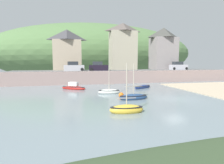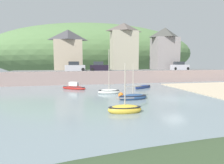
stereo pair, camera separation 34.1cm
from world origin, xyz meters
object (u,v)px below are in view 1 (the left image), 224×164
object	(u,v)px
parked_car_near_slipway	(74,67)
waterfront_building_centre	(123,46)
sailboat_nearest_shore	(74,87)
parked_car_end_of_row	(178,66)
mooring_buoy	(121,95)
motorboat_with_cabin	(143,87)
parked_car_by_wall	(98,67)
rowboat_small_beached	(133,97)
waterfront_building_left	(67,49)
sailboat_blue_trim	(109,91)
waterfront_building_right	(163,48)
sailboat_white_hull	(126,109)

from	to	relation	value
parked_car_near_slipway	waterfront_building_centre	bearing A→B (deg)	14.23
sailboat_nearest_shore	parked_car_end_of_row	xyz separation A→B (m)	(25.02, 10.56, 2.89)
sailboat_nearest_shore	mooring_buoy	distance (m)	9.35
parked_car_end_of_row	mooring_buoy	bearing A→B (deg)	-137.86
motorboat_with_cabin	parked_car_near_slipway	distance (m)	16.18
parked_car_near_slipway	parked_car_by_wall	xyz separation A→B (m)	(5.24, 0.00, 0.00)
parked_car_near_slipway	rowboat_small_beached	bearing A→B (deg)	-79.06
sailboat_nearest_shore	waterfront_building_left	bearing A→B (deg)	124.71
mooring_buoy	waterfront_building_left	bearing A→B (deg)	106.09
parked_car_by_wall	mooring_buoy	bearing A→B (deg)	-84.38
parked_car_by_wall	parked_car_end_of_row	distance (m)	19.43
waterfront_building_centre	motorboat_with_cabin	world-z (taller)	waterfront_building_centre
sailboat_blue_trim	parked_car_end_of_row	xyz separation A→B (m)	(20.40, 15.46, 2.93)
waterfront_building_centre	parked_car_by_wall	distance (m)	9.56
mooring_buoy	parked_car_near_slipway	bearing A→B (deg)	106.18
waterfront_building_centre	parked_car_end_of_row	bearing A→B (deg)	-19.66
motorboat_with_cabin	parked_car_by_wall	distance (m)	13.32
waterfront_building_left	waterfront_building_right	xyz separation A→B (m)	(24.29, 0.00, 0.69)
waterfront_building_right	parked_car_end_of_row	bearing A→B (deg)	-69.87
rowboat_small_beached	parked_car_end_of_row	bearing A→B (deg)	42.03
parked_car_by_wall	rowboat_small_beached	bearing A→B (deg)	-81.76
waterfront_building_left	sailboat_blue_trim	world-z (taller)	waterfront_building_left
mooring_buoy	parked_car_by_wall	bearing A→B (deg)	90.02
waterfront_building_left	parked_car_end_of_row	xyz separation A→B (m)	(25.94, -4.50, -3.91)
sailboat_blue_trim	parked_car_near_slipway	distance (m)	16.31
waterfront_building_right	motorboat_with_cabin	xyz separation A→B (m)	(-12.34, -16.29, -7.60)
mooring_buoy	parked_car_end_of_row	bearing A→B (deg)	42.91
motorboat_with_cabin	sailboat_nearest_shore	xyz separation A→B (m)	(-11.02, 1.23, 0.10)
rowboat_small_beached	parked_car_by_wall	size ratio (longest dim) A/B	1.00
parked_car_near_slipway	parked_car_by_wall	distance (m)	5.24
rowboat_small_beached	sailboat_blue_trim	distance (m)	4.87
sailboat_blue_trim	motorboat_with_cabin	distance (m)	7.39
waterfront_building_left	mooring_buoy	world-z (taller)	waterfront_building_left
motorboat_with_cabin	mooring_buoy	bearing A→B (deg)	-161.58
parked_car_end_of_row	parked_car_by_wall	bearing A→B (deg)	179.23
rowboat_small_beached	waterfront_building_left	bearing A→B (deg)	101.78
waterfront_building_left	parked_car_by_wall	distance (m)	8.82
waterfront_building_centre	mooring_buoy	world-z (taller)	waterfront_building_centre
motorboat_with_cabin	parked_car_end_of_row	world-z (taller)	parked_car_end_of_row
waterfront_building_left	sailboat_white_hull	distance (m)	30.81
waterfront_building_right	parked_car_near_slipway	size ratio (longest dim) A/B	2.49
sailboat_blue_trim	parked_car_near_slipway	bearing A→B (deg)	109.72
rowboat_small_beached	mooring_buoy	xyz separation A→B (m)	(-0.92, 1.89, -0.07)
waterfront_building_left	waterfront_building_centre	xyz separation A→B (m)	(13.34, 0.00, 1.02)
waterfront_building_left	sailboat_white_hull	xyz separation A→B (m)	(4.95, -29.63, -6.83)
waterfront_building_centre	waterfront_building_right	world-z (taller)	waterfront_building_centre
waterfront_building_left	motorboat_with_cabin	distance (m)	21.35
waterfront_building_centre	parked_car_near_slipway	world-z (taller)	waterfront_building_centre
waterfront_building_left	rowboat_small_beached	bearing A→B (deg)	-73.11
rowboat_small_beached	motorboat_with_cabin	bearing A→B (deg)	55.91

